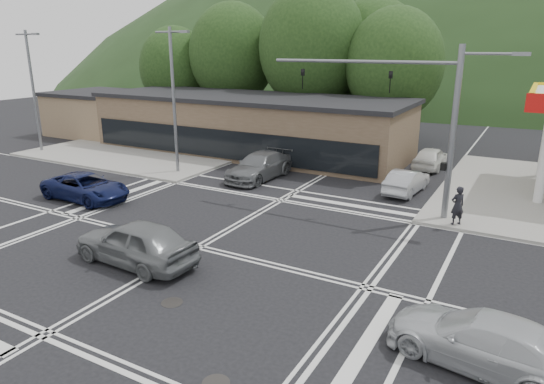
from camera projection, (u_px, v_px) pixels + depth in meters
The scene contains 20 objects.
ground at pixel (198, 247), 19.87m from camera, with size 120.00×120.00×0.00m, color black.
sidewalk_nw at pixel (163, 146), 39.36m from camera, with size 16.00×16.00×0.15m, color gray.
commercial_row at pixel (249, 126), 37.22m from camera, with size 24.00×8.00×4.00m, color brown.
commercial_nw at pixel (102, 114), 44.72m from camera, with size 8.00×7.00×3.60m, color #846B4F.
hill_north at pixel (479, 87), 95.14m from camera, with size 252.00×126.00×140.00m, color #213719.
tree_n_a at pixel (233, 54), 44.37m from camera, with size 8.00×8.00×11.75m.
tree_n_b at pixel (312, 47), 40.46m from camera, with size 9.00×9.00×12.98m.
tree_n_c at pixel (394, 65), 37.59m from camera, with size 7.60×7.60×10.87m.
tree_n_d at pixel (175, 68), 46.70m from camera, with size 6.80×6.80×9.76m.
tree_n_e at pixel (373, 55), 42.14m from camera, with size 8.40×8.40×11.98m.
streetlight_nw at pixel (174, 94), 29.85m from camera, with size 2.50×0.25×9.00m.
streetlight_w at pixel (33, 86), 36.12m from camera, with size 2.50×0.25×9.00m.
signal_mast_ne at pixel (426, 111), 22.03m from camera, with size 11.65×0.30×8.00m.
car_blue_west at pixel (86, 187), 25.81m from camera, with size 2.33×5.04×1.40m, color #0E153F.
car_grey_center at pixel (136, 242), 18.16m from camera, with size 2.04×5.06×1.72m, color slate.
car_silver_east at pixel (484, 341), 12.35m from camera, with size 2.01×4.95×1.44m, color #B8BBC0.
car_queue_a at pixel (407, 181), 27.00m from camera, with size 1.41×4.04×1.33m, color #A0A2A6.
car_queue_b at pixel (431, 158), 32.38m from camera, with size 1.71×4.26×1.45m, color white.
car_northbound at pixel (259, 166), 29.86m from camera, with size 2.22×5.47×1.59m, color slate.
pedestrian at pixel (458, 206), 21.73m from camera, with size 0.65×0.43×1.79m, color black.
Camera 1 is at (11.56, -14.57, 7.95)m, focal length 32.00 mm.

